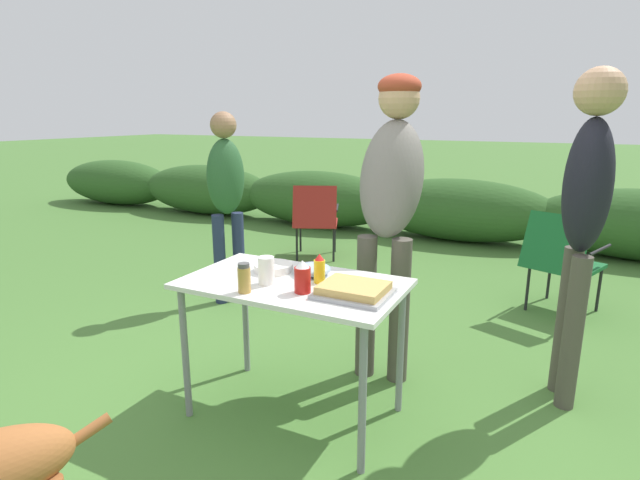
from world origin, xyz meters
The scene contains 15 objects.
ground_plane centered at (0.00, 0.00, 0.00)m, with size 60.00×60.00×0.00m, color #477533.
shrub_hedge centered at (0.00, 4.26, 0.39)m, with size 14.40×0.90×0.78m.
folding_table centered at (0.00, 0.00, 0.66)m, with size 1.10×0.64×0.74m.
food_tray centered at (0.35, -0.05, 0.77)m, with size 0.33×0.28×0.06m.
plate_stack centered at (-0.17, 0.10, 0.76)m, with size 0.21×0.21×0.04m, color white.
mixing_bowl centered at (0.04, 0.14, 0.77)m, with size 0.19×0.19×0.06m, color #99B2CC.
paper_cup_stack centered at (-0.10, -0.09, 0.81)m, with size 0.08×0.08×0.14m, color white.
spice_jar centered at (-0.13, -0.24, 0.81)m, with size 0.06×0.06×0.14m.
ketchup_bottle centered at (0.12, -0.12, 0.81)m, with size 0.08×0.08×0.16m.
mustard_bottle centered at (0.13, 0.05, 0.81)m, with size 0.06×0.06×0.15m.
standing_person_with_beanie centered at (0.27, 0.70, 1.13)m, with size 0.42×0.55×1.78m.
standing_person_in_gray_fleece centered at (1.27, 0.80, 1.11)m, with size 0.29×0.36×1.78m.
standing_person_in_olive_jacket centered at (-1.31, 1.22, 0.97)m, with size 0.36×0.38×1.58m.
camp_chair_green_behind_table centered at (-1.23, 2.68, 0.47)m, with size 0.66×0.72×0.83m.
camp_chair_near_hedge centered at (1.20, 2.12, 0.47)m, with size 0.64×0.72×0.83m.
Camera 1 is at (1.18, -2.06, 1.55)m, focal length 28.00 mm.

